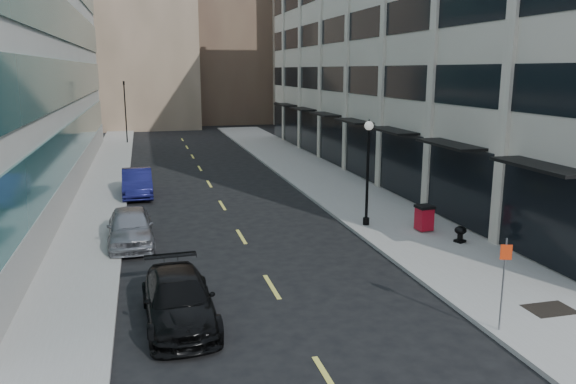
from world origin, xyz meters
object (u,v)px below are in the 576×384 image
traffic_signal (124,85)px  urn_planter (460,233)px  car_black_pickup (179,300)px  car_silver_sedan (131,227)px  lamppost (368,163)px  car_blue_sedan (137,183)px  sign_post (504,272)px  trash_bin (424,217)px

traffic_signal → urn_planter: 40.43m
traffic_signal → car_black_pickup: (2.30, -42.00, -5.02)m
car_silver_sedan → lamppost: size_ratio=0.94×
car_blue_sedan → lamppost: 14.22m
car_blue_sedan → sign_post: (9.72, -20.54, 1.05)m
car_blue_sedan → urn_planter: 18.45m
traffic_signal → trash_bin: bearing=-69.3°
traffic_signal → lamppost: (11.35, -34.04, -2.69)m
traffic_signal → car_blue_sedan: 24.98m
car_silver_sedan → lamppost: lamppost is taller
trash_bin → urn_planter: trash_bin is taller
car_blue_sedan → trash_bin: bearing=-42.9°
car_blue_sedan → lamppost: (10.27, -9.57, 2.24)m
lamppost → urn_planter: 5.09m
car_silver_sedan → sign_post: bearing=-49.5°
car_silver_sedan → urn_planter: size_ratio=6.68×
car_silver_sedan → trash_bin: (12.61, -1.60, -0.01)m
trash_bin → car_blue_sedan: bearing=133.0°
trash_bin → sign_post: 9.83m
car_silver_sedan → car_blue_sedan: (0.23, 9.53, 0.00)m
traffic_signal → car_silver_sedan: size_ratio=1.52×
car_black_pickup → trash_bin: bearing=27.5°
lamppost → sign_post: 11.05m
lamppost → car_black_pickup: bearing=-138.7°
lamppost → urn_planter: size_ratio=7.14×
sign_post → urn_planter: sign_post is taller
car_black_pickup → urn_planter: bearing=18.4°
urn_planter → traffic_signal: bearing=110.6°
car_black_pickup → trash_bin: size_ratio=4.18×
traffic_signal → urn_planter: bearing=-69.4°
lamppost → urn_planter: lamppost is taller
car_black_pickup → car_blue_sedan: size_ratio=1.02×
traffic_signal → urn_planter: (14.10, -37.54, -5.15)m
traffic_signal → urn_planter: size_ratio=10.18×
lamppost → sign_post: bearing=-92.9°
car_silver_sedan → car_blue_sedan: 9.54m
car_black_pickup → car_silver_sedan: size_ratio=1.05×
car_black_pickup → car_silver_sedan: (-1.45, 8.00, 0.08)m
car_black_pickup → urn_planter: 12.62m
sign_post → trash_bin: bearing=94.5°
car_black_pickup → car_blue_sedan: car_blue_sedan is taller
car_black_pickup → urn_planter: size_ratio=7.05×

